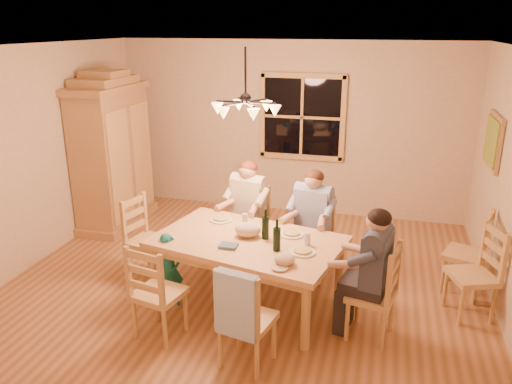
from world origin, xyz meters
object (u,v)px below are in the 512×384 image
(chair_near_right, at_px, (248,334))
(chair_end_left, at_px, (149,253))
(chandelier, at_px, (246,107))
(adult_woman, at_px, (248,199))
(wine_bottle_b, at_px, (277,235))
(dining_table, at_px, (248,248))
(chair_far_left, at_px, (248,239))
(adult_slate_man, at_px, (374,258))
(armoire, at_px, (113,156))
(chair_end_right, at_px, (370,308))
(chair_spare_back, at_px, (463,267))
(chair_far_right, at_px, (311,252))
(adult_plaid_man, at_px, (313,210))
(chair_near_left, at_px, (160,307))
(chair_spare_front, at_px, (470,289))
(wine_bottle_a, at_px, (265,224))
(child, at_px, (170,270))

(chair_near_right, distance_m, chair_end_left, 2.05)
(chandelier, bearing_deg, adult_woman, 103.73)
(wine_bottle_b, bearing_deg, dining_table, 152.03)
(chair_far_left, distance_m, adult_slate_man, 2.12)
(chair_end_left, bearing_deg, armoire, -126.77)
(chair_near_right, height_order, chair_end_right, same)
(armoire, bearing_deg, chair_spare_back, -10.12)
(armoire, bearing_deg, wine_bottle_b, -33.44)
(chair_far_right, bearing_deg, chair_spare_back, -165.59)
(chair_end_left, height_order, adult_plaid_man, adult_plaid_man)
(chair_near_left, distance_m, chair_spare_front, 3.18)
(chandelier, height_order, chair_end_left, chandelier)
(chair_end_right, xyz_separation_m, chair_spare_back, (0.99, 1.16, 0.00))
(adult_plaid_man, bearing_deg, wine_bottle_a, 74.77)
(armoire, xyz_separation_m, adult_plaid_man, (3.13, -0.93, -0.22))
(chair_spare_back, bearing_deg, adult_woman, 106.51)
(chandelier, height_order, wine_bottle_a, chandelier)
(chair_far_left, relative_size, adult_plaid_man, 1.13)
(chair_near_left, relative_size, chair_spare_front, 1.00)
(chair_far_left, xyz_separation_m, chair_spare_back, (2.58, -0.13, 0.00))
(chair_end_right, height_order, chair_spare_back, same)
(chair_far_right, distance_m, chair_spare_back, 1.74)
(child, bearing_deg, adult_slate_man, -42.50)
(dining_table, xyz_separation_m, chair_far_right, (0.57, 0.81, -0.36))
(child, bearing_deg, chandelier, 6.57)
(chair_near_right, relative_size, chair_end_left, 1.00)
(chandelier, distance_m, chair_near_left, 2.24)
(chair_spare_front, relative_size, chair_spare_back, 1.00)
(dining_table, height_order, chair_spare_front, chair_spare_front)
(chandelier, relative_size, wine_bottle_a, 2.33)
(chair_far_left, relative_size, wine_bottle_b, 3.00)
(chair_end_right, bearing_deg, child, 101.58)
(chair_near_left, relative_size, chair_end_right, 1.00)
(wine_bottle_a, height_order, child, wine_bottle_a)
(chair_end_left, height_order, wine_bottle_a, wine_bottle_a)
(dining_table, bearing_deg, chair_near_right, -74.54)
(chair_far_left, bearing_deg, chair_spare_back, -170.35)
(dining_table, relative_size, chair_near_right, 2.17)
(chair_near_left, relative_size, chair_end_left, 1.00)
(chair_far_left, distance_m, chair_spare_back, 2.58)
(chair_near_right, xyz_separation_m, wine_bottle_b, (0.08, 0.81, 0.62))
(wine_bottle_a, bearing_deg, adult_slate_man, -17.47)
(wine_bottle_b, bearing_deg, adult_slate_man, -6.02)
(child, xyz_separation_m, chair_spare_back, (3.10, 1.13, -0.11))
(dining_table, height_order, chair_spare_back, chair_spare_back)
(chair_near_right, relative_size, child, 1.19)
(wine_bottle_a, relative_size, child, 0.40)
(chair_near_left, xyz_separation_m, chair_near_right, (0.95, -0.21, 0.00))
(chair_end_right, distance_m, wine_bottle_a, 1.35)
(chair_near_right, bearing_deg, armoire, 148.50)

